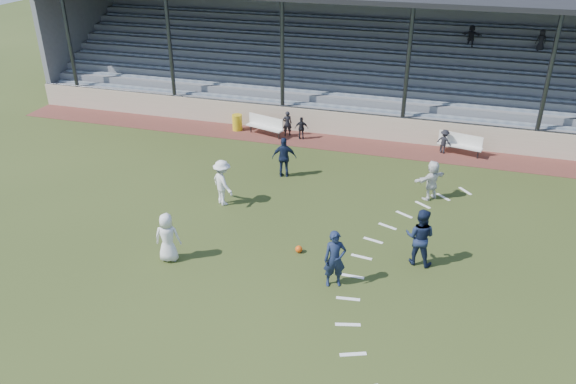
# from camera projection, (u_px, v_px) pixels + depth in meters

# --- Properties ---
(ground) EXTENTS (90.00, 90.00, 0.00)m
(ground) POSITION_uv_depth(u_px,v_px,m) (266.00, 262.00, 18.17)
(ground) COLOR #303D18
(ground) RESTS_ON ground
(cinder_track) EXTENTS (34.00, 2.00, 0.02)m
(cinder_track) POSITION_uv_depth(u_px,v_px,m) (335.00, 143.00, 27.10)
(cinder_track) COLOR #592923
(cinder_track) RESTS_ON ground
(retaining_wall) EXTENTS (34.00, 0.18, 1.20)m
(retaining_wall) POSITION_uv_depth(u_px,v_px,m) (340.00, 124.00, 27.72)
(retaining_wall) COLOR #C6B498
(retaining_wall) RESTS_ON ground
(bench_left) EXTENTS (2.03, 1.02, 0.95)m
(bench_left) POSITION_uv_depth(u_px,v_px,m) (265.00, 124.00, 27.73)
(bench_left) COLOR silver
(bench_left) RESTS_ON cinder_track
(bench_right) EXTENTS (2.04, 0.90, 0.95)m
(bench_right) POSITION_uv_depth(u_px,v_px,m) (460.00, 142.00, 25.64)
(bench_right) COLOR silver
(bench_right) RESTS_ON cinder_track
(trash_bin) EXTENTS (0.50, 0.50, 0.81)m
(trash_bin) POSITION_uv_depth(u_px,v_px,m) (237.00, 122.00, 28.41)
(trash_bin) COLOR gold
(trash_bin) RESTS_ON cinder_track
(football) EXTENTS (0.24, 0.24, 0.24)m
(football) POSITION_uv_depth(u_px,v_px,m) (299.00, 249.00, 18.60)
(football) COLOR #DD4C0D
(football) RESTS_ON ground
(player_white_lead) EXTENTS (0.92, 0.70, 1.68)m
(player_white_lead) POSITION_uv_depth(u_px,v_px,m) (168.00, 237.00, 17.90)
(player_white_lead) COLOR white
(player_white_lead) RESTS_ON ground
(player_navy_lead) EXTENTS (0.79, 0.66, 1.85)m
(player_navy_lead) POSITION_uv_depth(u_px,v_px,m) (335.00, 259.00, 16.66)
(player_navy_lead) COLOR #16203D
(player_navy_lead) RESTS_ON ground
(player_navy_mid) EXTENTS (1.04, 0.86, 1.94)m
(player_navy_mid) POSITION_uv_depth(u_px,v_px,m) (420.00, 237.00, 17.68)
(player_navy_mid) COLOR #16203D
(player_navy_mid) RESTS_ON ground
(player_white_wing) EXTENTS (1.34, 1.25, 1.81)m
(player_white_wing) POSITION_uv_depth(u_px,v_px,m) (223.00, 183.00, 21.24)
(player_white_wing) COLOR white
(player_white_wing) RESTS_ON ground
(player_navy_wing) EXTENTS (1.09, 0.67, 1.74)m
(player_navy_wing) POSITION_uv_depth(u_px,v_px,m) (284.00, 157.00, 23.43)
(player_navy_wing) COLOR #16203D
(player_navy_wing) RESTS_ON ground
(player_white_back) EXTENTS (1.35, 1.41, 1.60)m
(player_white_back) POSITION_uv_depth(u_px,v_px,m) (432.00, 180.00, 21.67)
(player_white_back) COLOR white
(player_white_back) RESTS_ON ground
(sub_left_near) EXTENTS (0.54, 0.47, 1.26)m
(sub_left_near) POSITION_uv_depth(u_px,v_px,m) (287.00, 123.00, 27.63)
(sub_left_near) COLOR black
(sub_left_near) RESTS_ON cinder_track
(sub_left_far) EXTENTS (0.70, 0.40, 1.12)m
(sub_left_far) POSITION_uv_depth(u_px,v_px,m) (302.00, 128.00, 27.25)
(sub_left_far) COLOR black
(sub_left_far) RESTS_ON cinder_track
(sub_right) EXTENTS (0.84, 0.68, 1.13)m
(sub_right) POSITION_uv_depth(u_px,v_px,m) (444.00, 141.00, 25.74)
(sub_right) COLOR black
(sub_right) RESTS_ON cinder_track
(grandstand) EXTENTS (34.60, 9.00, 6.61)m
(grandstand) POSITION_uv_depth(u_px,v_px,m) (359.00, 68.00, 30.99)
(grandstand) COLOR slate
(grandstand) RESTS_ON ground
(penalty_arc) EXTENTS (3.89, 14.63, 0.01)m
(penalty_arc) POSITION_uv_depth(u_px,v_px,m) (394.00, 283.00, 17.12)
(penalty_arc) COLOR white
(penalty_arc) RESTS_ON ground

